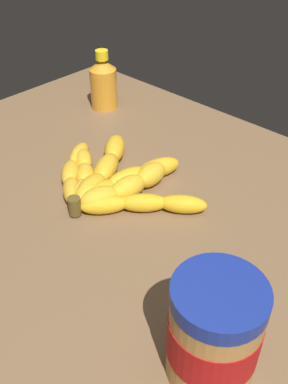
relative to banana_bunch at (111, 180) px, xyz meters
The scene contains 4 objects.
ground_plane 6.73cm from the banana_bunch, 146.32° to the left, with size 96.04×77.73×3.45cm, color brown.
banana_bunch is the anchor object (origin of this frame).
peanut_butter_jar 35.29cm from the banana_bunch, 154.03° to the left, with size 9.43×9.43×13.04cm.
honey_bottle 30.77cm from the banana_bunch, 40.49° to the right, with size 5.80×5.80×12.73cm.
Camera 1 is at (-39.26, 35.75, 44.03)cm, focal length 40.71 mm.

